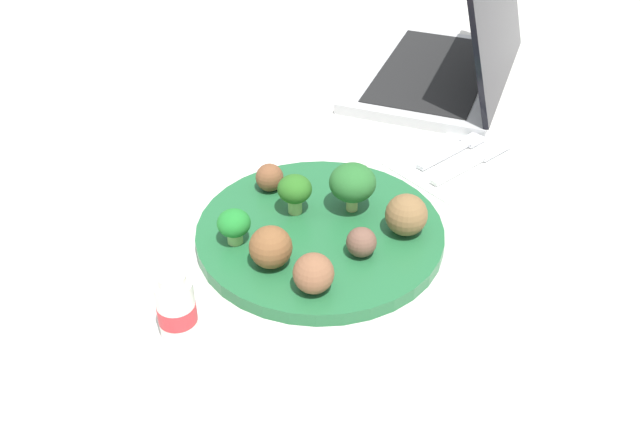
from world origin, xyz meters
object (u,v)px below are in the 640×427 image
(knife, at_px, (475,161))
(yogurt_bottle, at_px, (176,308))
(meatball_back_right, at_px, (358,244))
(meatball_near_rim, at_px, (270,177))
(meatball_far_rim, at_px, (314,273))
(laptop, at_px, (451,59))
(broccoli_floret_mid_left, at_px, (297,189))
(plate, at_px, (320,233))
(meatball_mid_left, at_px, (406,215))
(napkin, at_px, (460,160))
(fork, at_px, (454,149))
(meatball_mid_right, at_px, (271,247))
(broccoli_floret_center, at_px, (234,224))
(broccoli_floret_far_rim, at_px, (352,183))

(knife, xyz_separation_m, yogurt_bottle, (-0.45, 0.01, 0.03))
(meatball_back_right, relative_size, meatball_near_rim, 0.97)
(meatball_far_rim, xyz_separation_m, laptop, (0.49, 0.22, 0.00))
(meatball_back_right, bearing_deg, broccoli_floret_mid_left, 85.38)
(plate, bearing_deg, meatball_mid_left, -47.86)
(plate, relative_size, napkin, 1.65)
(broccoli_floret_mid_left, height_order, fork, broccoli_floret_mid_left)
(meatball_mid_right, bearing_deg, broccoli_floret_center, 94.66)
(meatball_back_right, bearing_deg, meatball_far_rim, -175.44)
(meatball_mid_left, xyz_separation_m, meatball_back_right, (-0.07, 0.01, -0.01))
(meatball_back_right, distance_m, meatball_near_rim, 0.16)
(broccoli_floret_center, relative_size, meatball_back_right, 1.23)
(broccoli_floret_mid_left, distance_m, meatball_near_rim, 0.06)
(broccoli_floret_far_rim, xyz_separation_m, meatball_mid_left, (0.01, -0.07, -0.01))
(broccoli_floret_far_rim, distance_m, meatball_back_right, 0.09)
(meatball_mid_left, distance_m, napkin, 0.20)
(meatball_mid_left, xyz_separation_m, napkin, (0.18, 0.06, -0.04))
(fork, height_order, yogurt_bottle, yogurt_bottle)
(fork, bearing_deg, meatball_far_rim, -166.61)
(meatball_back_right, relative_size, laptop, 0.09)
(meatball_back_right, xyz_separation_m, meatball_far_rim, (-0.07, -0.01, 0.00))
(meatball_near_rim, bearing_deg, napkin, -23.99)
(laptop, bearing_deg, broccoli_floret_center, -168.50)
(broccoli_floret_center, bearing_deg, yogurt_bottle, -152.72)
(broccoli_floret_far_rim, relative_size, broccoli_floret_center, 1.46)
(broccoli_floret_far_rim, bearing_deg, napkin, -2.91)
(broccoli_floret_center, height_order, meatball_near_rim, broccoli_floret_center)
(broccoli_floret_mid_left, relative_size, meatball_back_right, 1.46)
(meatball_near_rim, relative_size, napkin, 0.20)
(broccoli_floret_center, bearing_deg, napkin, -9.25)
(plate, relative_size, fork, 2.32)
(plate, bearing_deg, meatball_mid_right, -172.73)
(meatball_near_rim, bearing_deg, fork, -19.67)
(plate, xyz_separation_m, broccoli_floret_center, (-0.08, 0.05, 0.03))
(broccoli_floret_center, relative_size, laptop, 0.11)
(broccoli_floret_mid_left, relative_size, meatball_near_rim, 1.42)
(meatball_far_rim, bearing_deg, meatball_mid_left, -0.46)
(yogurt_bottle, bearing_deg, meatball_mid_right, 1.98)
(knife, height_order, yogurt_bottle, yogurt_bottle)
(meatball_far_rim, height_order, meatball_near_rim, meatball_far_rim)
(plate, xyz_separation_m, broccoli_floret_far_rim, (0.05, 0.00, 0.05))
(meatball_far_rim, bearing_deg, yogurt_bottle, 156.47)
(meatball_near_rim, relative_size, laptop, 0.09)
(meatball_mid_right, relative_size, knife, 0.31)
(meatball_near_rim, bearing_deg, broccoli_floret_mid_left, -95.27)
(knife, distance_m, yogurt_bottle, 0.46)
(meatball_back_right, distance_m, meatball_far_rim, 0.07)
(meatball_near_rim, distance_m, fork, 0.26)
(plate, distance_m, meatball_mid_left, 0.10)
(napkin, bearing_deg, meatball_mid_right, -179.68)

